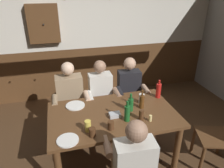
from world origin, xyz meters
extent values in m
plane|color=#4C331E|center=(0.00, 0.00, 0.00)|extent=(6.54, 6.54, 0.00)
cube|color=silver|center=(0.00, 2.27, 1.75)|extent=(5.45, 0.12, 1.38)
cube|color=brown|center=(0.00, 2.27, 0.53)|extent=(5.45, 0.12, 1.06)
cube|color=brown|center=(0.00, 0.18, 0.74)|extent=(1.63, 0.98, 0.04)
cylinder|color=brown|center=(0.73, -0.23, 0.36)|extent=(0.08, 0.08, 0.72)
cylinder|color=brown|center=(-0.73, 0.59, 0.36)|extent=(0.08, 0.08, 0.72)
cylinder|color=brown|center=(0.73, 0.59, 0.36)|extent=(0.08, 0.08, 0.72)
cube|color=#997F60|center=(-0.49, 0.97, 0.73)|extent=(0.40, 0.24, 0.54)
sphere|color=beige|center=(-0.49, 0.97, 1.13)|extent=(0.20, 0.20, 0.20)
cylinder|color=#997F60|center=(-0.38, 0.83, 0.48)|extent=(0.13, 0.41, 0.13)
cylinder|color=#997F60|center=(-0.60, 0.83, 0.48)|extent=(0.13, 0.41, 0.13)
cylinder|color=#997F60|center=(-0.38, 0.62, 0.21)|extent=(0.10, 0.10, 0.42)
cylinder|color=#997F60|center=(-0.60, 0.62, 0.21)|extent=(0.10, 0.10, 0.42)
cylinder|color=beige|center=(-0.26, 0.71, 0.76)|extent=(0.08, 0.28, 0.08)
cylinder|color=#997F60|center=(-0.72, 0.71, 0.76)|extent=(0.08, 0.28, 0.08)
cube|color=silver|center=(0.00, 0.97, 0.72)|extent=(0.36, 0.23, 0.52)
sphere|color=#9E755B|center=(0.00, 0.97, 1.11)|extent=(0.19, 0.19, 0.19)
cylinder|color=#6B2D66|center=(0.10, 0.82, 0.48)|extent=(0.13, 0.41, 0.13)
cylinder|color=#6B2D66|center=(-0.10, 0.82, 0.48)|extent=(0.13, 0.41, 0.13)
cylinder|color=#6B2D66|center=(0.10, 0.61, 0.21)|extent=(0.10, 0.10, 0.42)
cylinder|color=#6B2D66|center=(-0.10, 0.62, 0.21)|extent=(0.10, 0.10, 0.42)
cylinder|color=#9E755B|center=(0.21, 0.72, 0.75)|extent=(0.08, 0.28, 0.08)
cylinder|color=silver|center=(-0.21, 0.72, 0.75)|extent=(0.08, 0.28, 0.08)
cube|color=black|center=(0.49, 0.97, 0.72)|extent=(0.38, 0.24, 0.52)
sphere|color=tan|center=(0.49, 0.97, 1.11)|extent=(0.20, 0.20, 0.20)
cylinder|color=#6B2D66|center=(0.58, 0.83, 0.48)|extent=(0.16, 0.38, 0.13)
cylinder|color=#6B2D66|center=(0.38, 0.85, 0.48)|extent=(0.16, 0.38, 0.13)
cylinder|color=#6B2D66|center=(0.56, 0.64, 0.21)|extent=(0.10, 0.10, 0.42)
cylinder|color=#6B2D66|center=(0.36, 0.66, 0.21)|extent=(0.10, 0.10, 0.42)
cylinder|color=tan|center=(0.68, 0.71, 0.75)|extent=(0.10, 0.29, 0.08)
cylinder|color=black|center=(0.26, 0.74, 0.75)|extent=(0.10, 0.29, 0.08)
cube|color=silver|center=(0.00, -0.61, 0.71)|extent=(0.40, 0.24, 0.49)
sphere|color=#9E755B|center=(0.00, -0.61, 1.08)|extent=(0.21, 0.21, 0.21)
cylinder|color=#997F60|center=(0.12, -0.47, 0.48)|extent=(0.16, 0.43, 0.13)
cylinder|color=#997F60|center=(0.13, -0.26, 0.21)|extent=(0.10, 0.10, 0.42)
cylinder|color=#9E755B|center=(-0.21, -0.35, 0.73)|extent=(0.10, 0.28, 0.08)
cylinder|color=#9E755B|center=(0.24, -0.38, 0.73)|extent=(0.10, 0.28, 0.08)
cube|color=brown|center=(1.28, -0.24, 0.45)|extent=(0.56, 0.56, 0.02)
cylinder|color=brown|center=(1.04, -0.36, 0.22)|extent=(0.04, 0.04, 0.44)
cylinder|color=brown|center=(1.16, 0.00, 0.22)|extent=(0.04, 0.04, 0.44)
cylinder|color=brown|center=(1.52, -0.12, 0.22)|extent=(0.04, 0.04, 0.44)
cylinder|color=#F9E08C|center=(0.39, -0.10, 0.80)|extent=(0.04, 0.04, 0.08)
cube|color=#B2B7BC|center=(0.00, 0.10, 0.79)|extent=(0.14, 0.10, 0.05)
cylinder|color=white|center=(-0.60, -0.20, 0.77)|extent=(0.24, 0.24, 0.01)
cylinder|color=white|center=(-0.45, 0.48, 0.77)|extent=(0.26, 0.26, 0.01)
cylinder|color=#593314|center=(0.40, 0.21, 0.86)|extent=(0.06, 0.06, 0.18)
cylinder|color=#593314|center=(0.40, 0.21, 0.99)|extent=(0.02, 0.02, 0.08)
cylinder|color=#195923|center=(0.12, -0.02, 0.87)|extent=(0.07, 0.07, 0.20)
cylinder|color=#195923|center=(0.12, -0.02, 1.00)|extent=(0.03, 0.03, 0.07)
cylinder|color=red|center=(0.74, 0.41, 0.87)|extent=(0.07, 0.07, 0.21)
cylinder|color=red|center=(0.74, 0.41, 1.01)|extent=(0.03, 0.03, 0.06)
cylinder|color=#195923|center=(0.24, 0.18, 0.85)|extent=(0.07, 0.07, 0.17)
cylinder|color=#195923|center=(0.24, 0.18, 0.97)|extent=(0.03, 0.03, 0.08)
cylinder|color=#4C2D19|center=(0.29, -0.04, 0.83)|extent=(0.06, 0.06, 0.13)
cylinder|color=#4C2D19|center=(-0.11, -0.13, 0.82)|extent=(0.07, 0.07, 0.10)
cylinder|color=#E5C64C|center=(-0.37, -0.09, 0.83)|extent=(0.07, 0.07, 0.14)
cylinder|color=white|center=(0.44, 0.32, 0.84)|extent=(0.08, 0.08, 0.14)
cylinder|color=#4C2D19|center=(-0.33, -0.19, 0.82)|extent=(0.07, 0.07, 0.10)
cube|color=brown|center=(-0.80, 2.14, 1.60)|extent=(0.56, 0.12, 0.70)
sphere|color=black|center=(-0.80, 2.06, 1.60)|extent=(0.03, 0.03, 0.03)
camera|label=1|loc=(-0.60, -2.01, 2.27)|focal=33.69mm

